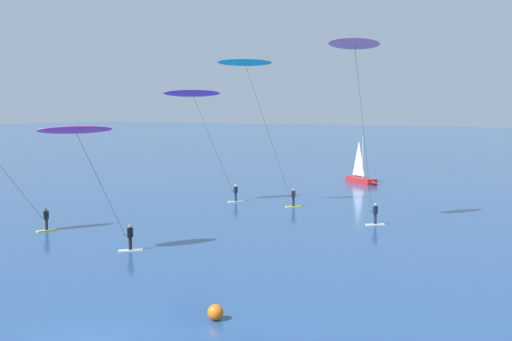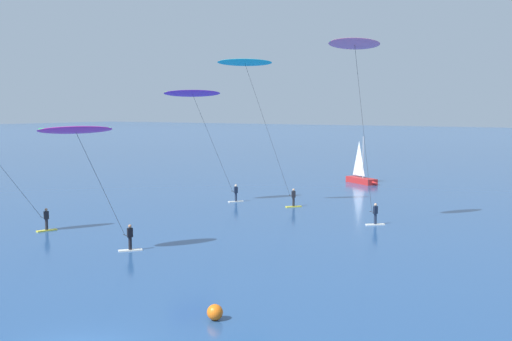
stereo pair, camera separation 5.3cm
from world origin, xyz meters
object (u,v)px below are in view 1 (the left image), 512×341
at_px(kitesurfer_magenta, 80,140).
at_px(marker_buoy, 215,312).
at_px(sailboat_near, 363,178).
at_px(kitesurfer_pink, 356,59).
at_px(kitesurfer_purple, 195,101).
at_px(kitesurfer_cyan, 249,76).

bearing_deg(kitesurfer_magenta, marker_buoy, -20.81).
height_order(kitesurfer_magenta, marker_buoy, kitesurfer_magenta).
bearing_deg(sailboat_near, kitesurfer_pink, -68.25).
height_order(kitesurfer_magenta, kitesurfer_purple, kitesurfer_purple).
relative_size(kitesurfer_purple, marker_buoy, 15.51).
distance_m(sailboat_near, kitesurfer_pink, 31.47).
bearing_deg(marker_buoy, kitesurfer_pink, 99.25).
distance_m(kitesurfer_cyan, kitesurfer_pink, 12.36).
bearing_deg(sailboat_near, kitesurfer_magenta, -89.12).
bearing_deg(kitesurfer_pink, marker_buoy, -80.75).
bearing_deg(kitesurfer_purple, kitesurfer_magenta, -70.80).
xyz_separation_m(sailboat_near, kitesurfer_cyan, (-1.06, -23.47, 11.33)).
relative_size(kitesurfer_pink, kitesurfer_purple, 1.32).
distance_m(kitesurfer_magenta, kitesurfer_purple, 21.95).
distance_m(sailboat_near, kitesurfer_magenta, 45.44).
height_order(kitesurfer_pink, kitesurfer_purple, kitesurfer_pink).
bearing_deg(marker_buoy, kitesurfer_cyan, 120.27).
height_order(sailboat_near, kitesurfer_magenta, kitesurfer_magenta).
relative_size(sailboat_near, kitesurfer_magenta, 0.70).
relative_size(kitesurfer_cyan, marker_buoy, 19.32).
bearing_deg(kitesurfer_cyan, marker_buoy, -59.73).
xyz_separation_m(kitesurfer_magenta, kitesurfer_purple, (-7.17, 20.58, 2.58)).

